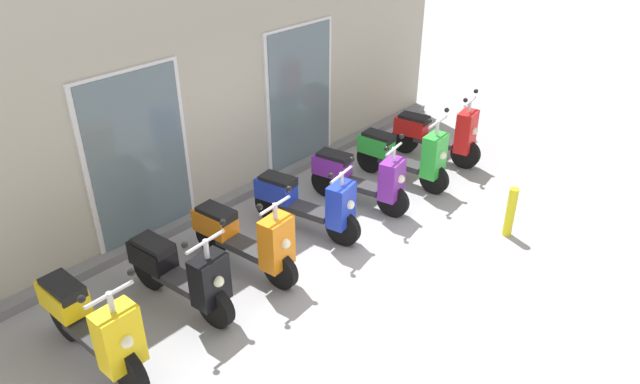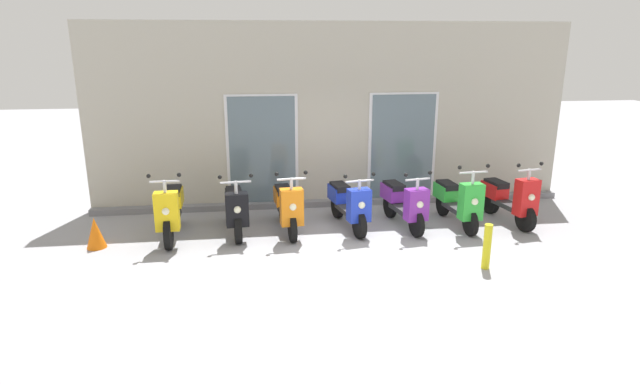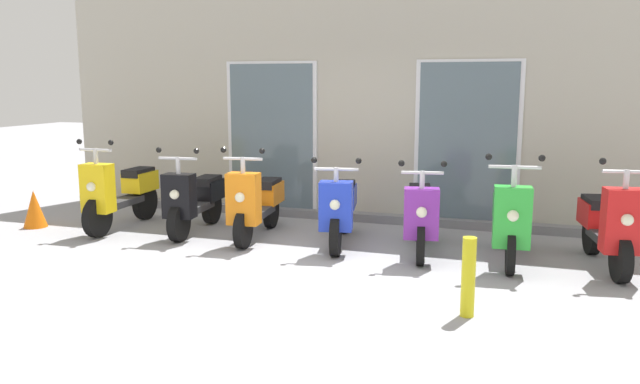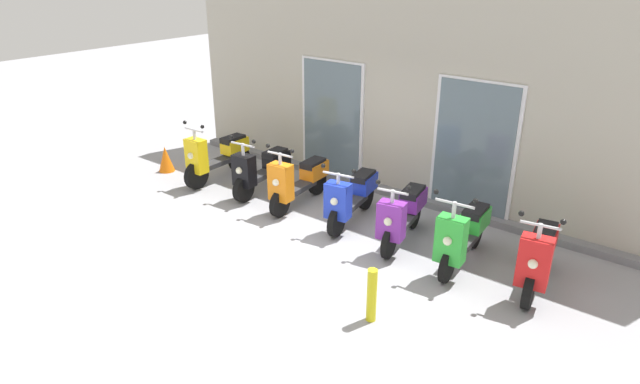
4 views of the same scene
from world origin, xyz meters
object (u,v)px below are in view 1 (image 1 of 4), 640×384
at_px(scooter_black, 180,273).
at_px(scooter_green, 404,154).
at_px(scooter_red, 438,134).
at_px(scooter_yellow, 92,325).
at_px(curb_bollard, 510,212).
at_px(scooter_orange, 245,237).
at_px(scooter_blue, 307,202).
at_px(scooter_purple, 360,176).

height_order(scooter_black, scooter_green, scooter_green).
bearing_deg(scooter_red, scooter_yellow, 179.99).
bearing_deg(curb_bollard, scooter_orange, 144.87).
bearing_deg(scooter_yellow, curb_bollard, -21.70).
bearing_deg(scooter_red, scooter_blue, 177.91).
bearing_deg(scooter_purple, scooter_green, -3.53).
distance_m(scooter_yellow, scooter_blue, 3.12).
distance_m(scooter_black, curb_bollard, 4.27).
relative_size(scooter_yellow, scooter_purple, 1.07).
distance_m(scooter_black, scooter_green, 4.03).
bearing_deg(scooter_black, scooter_orange, -2.37).
relative_size(scooter_black, scooter_green, 0.97).
bearing_deg(scooter_purple, scooter_orange, 178.47).
height_order(scooter_yellow, scooter_blue, scooter_yellow).
relative_size(scooter_orange, scooter_purple, 1.04).
bearing_deg(scooter_purple, scooter_red, -0.44).
bearing_deg(curb_bollard, scooter_black, 151.51).
xyz_separation_m(scooter_blue, scooter_purple, (1.00, -0.10, 0.02)).
xyz_separation_m(scooter_green, scooter_red, (1.03, 0.05, -0.01)).
relative_size(scooter_yellow, scooter_blue, 1.03).
relative_size(scooter_green, curb_bollard, 2.28).
xyz_separation_m(scooter_blue, curb_bollard, (1.73, -2.04, -0.11)).
relative_size(scooter_blue, scooter_purple, 1.04).
xyz_separation_m(scooter_orange, curb_bollard, (2.84, -2.00, -0.12)).
relative_size(scooter_yellow, scooter_green, 1.04).
xyz_separation_m(scooter_blue, scooter_green, (2.01, -0.16, 0.03)).
bearing_deg(scooter_orange, curb_bollard, -35.13).
distance_m(scooter_purple, scooter_green, 1.00).
bearing_deg(scooter_orange, scooter_red, -0.99).
distance_m(scooter_black, scooter_purple, 3.03).
relative_size(scooter_orange, curb_bollard, 2.29).
bearing_deg(scooter_black, curb_bollard, -28.49).
distance_m(scooter_black, scooter_blue, 2.02).
height_order(scooter_black, curb_bollard, scooter_black).
xyz_separation_m(scooter_yellow, scooter_green, (5.12, -0.05, -0.01)).
height_order(scooter_orange, scooter_green, scooter_green).
bearing_deg(scooter_purple, scooter_yellow, -179.80).
distance_m(scooter_blue, scooter_red, 3.04).
bearing_deg(scooter_yellow, scooter_purple, 0.20).
bearing_deg(scooter_green, scooter_yellow, 179.47).
bearing_deg(scooter_orange, scooter_yellow, -177.97).
bearing_deg(scooter_black, scooter_red, -1.24).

